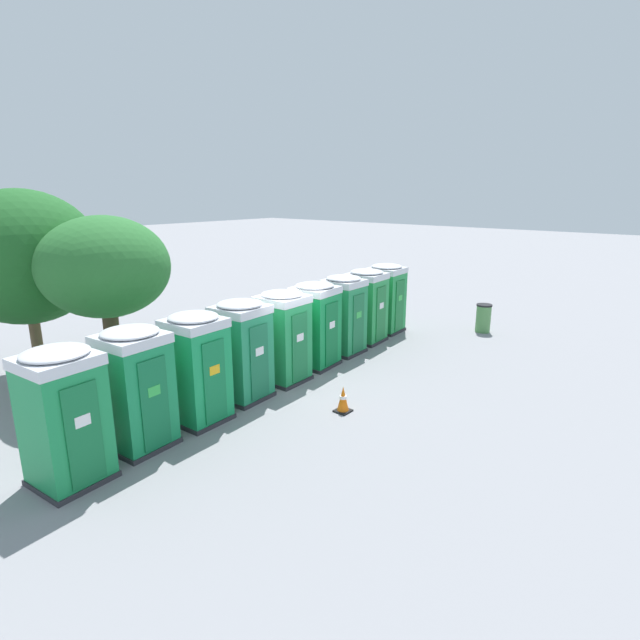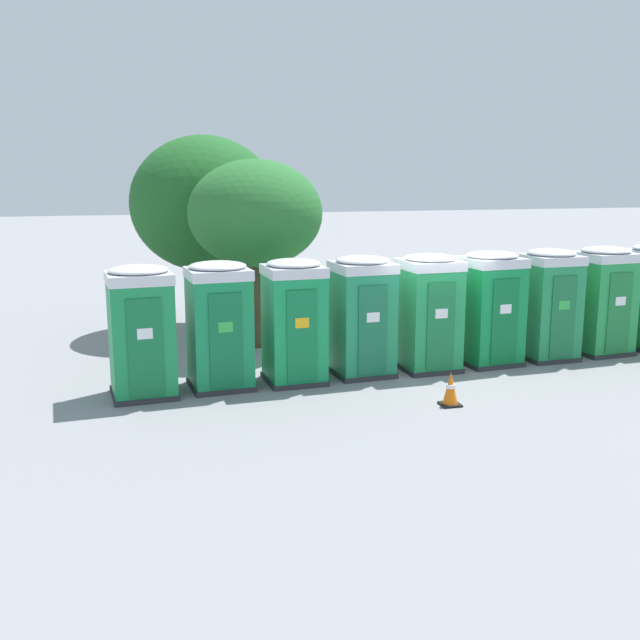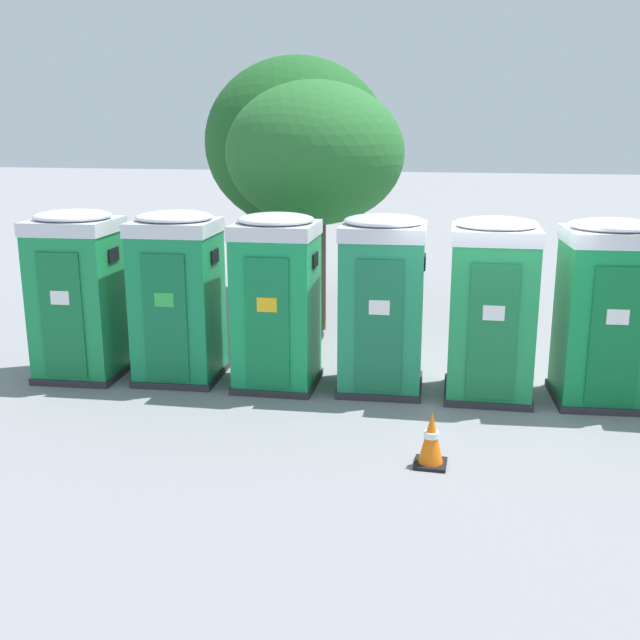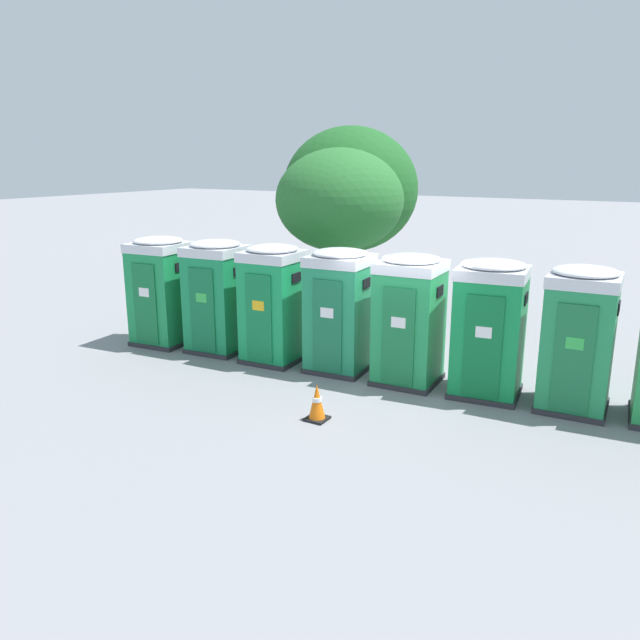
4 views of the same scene
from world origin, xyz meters
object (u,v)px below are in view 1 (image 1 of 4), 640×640
portapotty_2 (197,367)px  portapotty_7 (366,305)px  trash_can (483,318)px  portapotty_6 (343,314)px  portapotty_4 (283,336)px  portapotty_3 (242,350)px  portapotty_8 (386,298)px  portapotty_1 (136,388)px  street_tree_0 (105,268)px  portapotty_5 (315,324)px  portapotty_0 (64,416)px  street_tree_1 (24,258)px  traffic_cone (343,400)px

portapotty_2 → portapotty_7: 7.59m
portapotty_7 → trash_can: 4.69m
portapotty_6 → portapotty_4: bearing=-175.8°
portapotty_3 → portapotty_7: (6.06, 0.39, -0.00)m
portapotty_8 → trash_can: portapotty_8 is taller
portapotty_1 → street_tree_0: size_ratio=0.56×
portapotty_3 → street_tree_0: street_tree_0 is taller
portapotty_2 → portapotty_4: 3.04m
portapotty_4 → portapotty_5: 1.52m
street_tree_0 → portapotty_0: bearing=-128.8°
portapotty_5 → street_tree_1: (-5.70, 5.32, 2.11)m
portapotty_0 → portapotty_2: same height
portapotty_4 → portapotty_2: bearing=-176.1°
portapotty_5 → street_tree_0: size_ratio=0.56×
portapotty_1 → street_tree_0: bearing=68.2°
portapotty_5 → portapotty_0: bearing=-175.6°
portapotty_1 → portapotty_3: (3.03, 0.21, 0.00)m
street_tree_1 → street_tree_0: bearing=-68.2°
portapotty_0 → trash_can: size_ratio=2.41×
portapotty_2 → portapotty_4: (3.03, 0.21, -0.00)m
portapotty_5 → portapotty_2: bearing=-175.7°
portapotty_1 → portapotty_7: (9.09, 0.60, -0.00)m
trash_can → portapotty_1: bearing=170.7°
portapotty_3 → portapotty_4: same height
portapotty_8 → trash_can: size_ratio=2.41×
portapotty_7 → portapotty_0: bearing=-175.6°
portapotty_8 → street_tree_1: size_ratio=0.49×
portapotty_3 → portapotty_7: size_ratio=1.00×
portapotty_2 → street_tree_0: (-0.20, 3.27, 1.95)m
portapotty_1 → portapotty_5: same height
portapotty_2 → trash_can: size_ratio=2.41×
street_tree_1 → portapotty_4: bearing=-52.5°
portapotty_3 → portapotty_6: bearing=3.1°
street_tree_0 → portapotty_1: bearing=-111.8°
portapotty_1 → street_tree_0: street_tree_0 is taller
portapotty_1 → portapotty_2: size_ratio=1.00×
street_tree_0 → portapotty_8: bearing=-15.3°
street_tree_1 → trash_can: size_ratio=4.93×
portapotty_3 → portapotty_4: bearing=0.9°
portapotty_3 → traffic_cone: 2.81m
portapotty_1 → street_tree_1: size_ratio=0.49×
portapotty_0 → street_tree_1: size_ratio=0.49×
portapotty_5 → trash_can: size_ratio=2.41×
street_tree_1 → traffic_cone: street_tree_1 is taller
portapotty_2 → street_tree_0: 3.82m
portapotty_0 → portapotty_7: bearing=4.4°
portapotty_5 → portapotty_6: size_ratio=1.00×
portapotty_7 → portapotty_2: bearing=-175.6°
portapotty_0 → portapotty_1: same height
portapotty_5 → portapotty_8: same height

